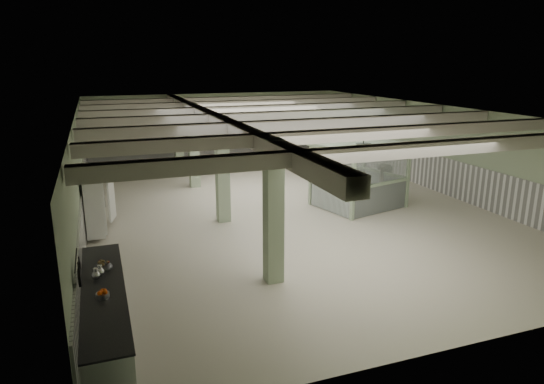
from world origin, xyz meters
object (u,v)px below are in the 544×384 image
object	(u,v)px
prep_counter	(104,309)
filing_cabinet	(384,182)
guard_booth	(359,163)
walkin_cooler	(95,203)

from	to	relation	value
prep_counter	filing_cabinet	size ratio (longest dim) A/B	3.71
prep_counter	guard_booth	bearing A→B (deg)	32.80
prep_counter	filing_cabinet	xyz separation A→B (m)	(10.78, 6.58, 0.22)
prep_counter	walkin_cooler	xyz separation A→B (m)	(-0.08, 6.28, 0.52)
guard_booth	filing_cabinet	world-z (taller)	guard_booth
filing_cabinet	prep_counter	bearing A→B (deg)	-130.27
prep_counter	filing_cabinet	distance (m)	12.63
prep_counter	filing_cabinet	world-z (taller)	filing_cabinet
prep_counter	walkin_cooler	size ratio (longest dim) A/B	2.36
guard_booth	prep_counter	bearing A→B (deg)	-161.40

